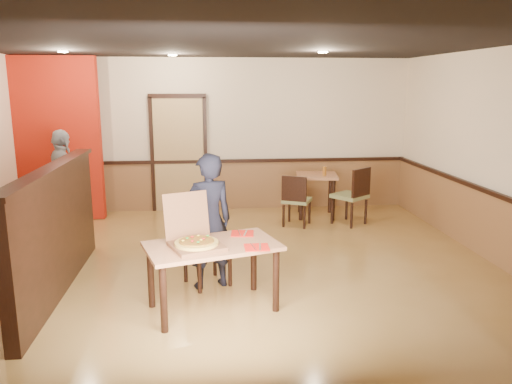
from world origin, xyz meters
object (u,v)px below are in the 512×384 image
passerby (64,182)px  condiment (324,171)px  side_chair_left (296,198)px  diner (209,221)px  diner_chair (204,240)px  main_table (212,254)px  pizza_box (195,240)px  side_chair_right (353,194)px  side_table (316,184)px

passerby → condiment: bearing=-107.4°
side_chair_left → diner: bearing=83.9°
diner_chair → diner: bearing=-94.6°
main_table → diner_chair: diner_chair is taller
pizza_box → condiment: 4.17m
side_chair_right → passerby: (-4.66, -0.02, 0.29)m
diner_chair → condiment: size_ratio=5.84×
side_chair_left → diner_chair: bearing=81.4°
condiment → side_table: bearing=131.5°
side_chair_right → passerby: size_ratio=0.59×
side_chair_left → side_chair_right: bearing=-154.9°
diner_chair → diner: 0.30m
side_chair_left → side_table: size_ratio=1.07×
passerby → condiment: 4.31m
side_chair_right → pizza_box: (-2.57, -3.06, 0.25)m
main_table → side_table: bearing=45.2°
side_chair_right → diner: 3.42m
main_table → diner: bearing=75.8°
side_chair_left → pizza_box: bearing=87.5°
diner_chair → side_chair_right: size_ratio=0.98×
diner_chair → pizza_box: 0.85m
side_chair_right → diner_chair: bearing=4.9°
side_table → passerby: 4.22m
side_table → main_table: bearing=-117.7°
side_table → passerby: bearing=-171.4°
main_table → diner_chair: 0.76m
diner_chair → side_chair_right: side_chair_right is taller
main_table → condiment: size_ratio=9.14×
diner_chair → side_chair_left: diner_chair is taller
passerby → pizza_box: 3.69m
diner_chair → side_chair_left: size_ratio=1.10×
side_table → side_chair_right: bearing=-50.9°
side_chair_left → pizza_box: size_ratio=1.23×
side_chair_right → side_chair_left: bearing=-37.4°
diner_chair → condiment: (2.10, 2.75, 0.32)m
pizza_box → condiment: bearing=36.8°
side_table → passerby: size_ratio=0.49×
diner → condiment: size_ratio=9.60×
side_chair_right → passerby: 4.67m
pizza_box → side_table: bearing=38.9°
diner_chair → condiment: 3.47m
diner_chair → side_chair_left: 2.72m
side_chair_right → condiment: bearing=-89.0°
main_table → side_chair_left: bearing=47.6°
main_table → passerby: 3.76m
side_chair_right → pizza_box: size_ratio=1.38×
main_table → side_chair_right: side_chair_right is taller
side_chair_right → pizza_box: pizza_box is taller
diner_chair → passerby: (-2.18, 2.24, 0.30)m
diner → condiment: diner is taller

